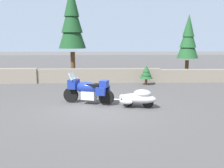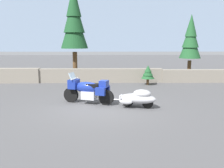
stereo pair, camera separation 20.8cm
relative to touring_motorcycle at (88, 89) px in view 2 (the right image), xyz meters
name	(u,v)px [view 2 (the right image)]	position (x,y,z in m)	size (l,w,h in m)	color
ground_plane	(97,108)	(0.41, -0.71, -0.62)	(80.00, 80.00, 0.00)	#4C4C4F
stone_guard_wall	(89,76)	(-0.38, 5.61, -0.17)	(24.00, 0.59, 0.95)	gray
distant_ridgeline	(107,28)	(0.41, 95.60, 7.38)	(240.00, 80.00, 16.00)	#7F93AD
touring_motorcycle	(88,89)	(0.00, 0.00, 0.00)	(2.23, 1.18, 1.33)	black
car_shaped_trailer	(138,98)	(2.08, -0.71, -0.21)	(2.20, 1.15, 0.76)	black
pine_tree_tall	(74,20)	(-1.52, 7.52, 3.55)	(1.93, 1.93, 6.67)	brown
pine_tree_secondary	(191,39)	(6.72, 7.17, 2.23)	(1.50, 1.50, 4.56)	brown
pine_sapling_near	(148,73)	(3.34, 4.68, 0.14)	(0.81, 0.81, 1.22)	brown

